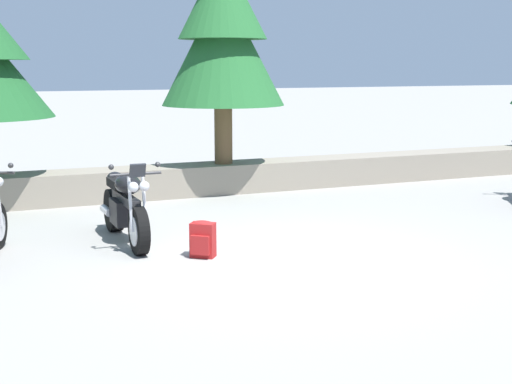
% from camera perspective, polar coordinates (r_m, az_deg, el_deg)
% --- Properties ---
extents(ground_plane, '(120.00, 120.00, 0.00)m').
position_cam_1_polar(ground_plane, '(8.87, 2.37, -5.45)').
color(ground_plane, gray).
extents(stone_wall, '(36.00, 0.80, 0.55)m').
position_cam_1_polar(stone_wall, '(13.22, -6.36, 0.92)').
color(stone_wall, gray).
rests_on(stone_wall, ground).
extents(motorcycle_black_centre, '(0.67, 2.06, 1.18)m').
position_cam_1_polar(motorcycle_black_centre, '(9.77, -10.45, -1.23)').
color(motorcycle_black_centre, black).
rests_on(motorcycle_black_centre, ground).
extents(rider_backpack, '(0.35, 0.35, 0.47)m').
position_cam_1_polar(rider_backpack, '(8.94, -4.31, -3.74)').
color(rider_backpack, '#A31E1E').
rests_on(rider_backpack, ground).
extents(pine_tree_mid_right, '(2.28, 2.28, 4.47)m').
position_cam_1_polar(pine_tree_mid_right, '(13.31, -2.71, 13.07)').
color(pine_tree_mid_right, brown).
rests_on(pine_tree_mid_right, stone_wall).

